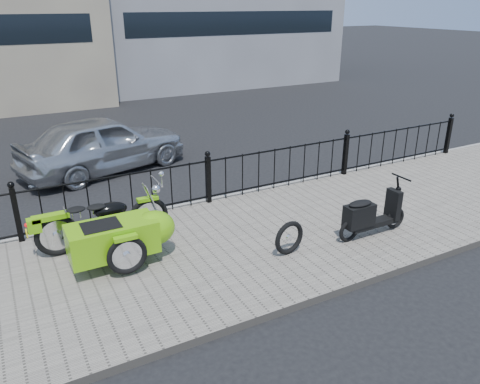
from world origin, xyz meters
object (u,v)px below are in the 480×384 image
motorcycle_sidecar (122,232)px  sedan_car (103,144)px  scooter (369,216)px  spare_tire (289,238)px

motorcycle_sidecar → sedan_car: (0.82, 4.69, 0.10)m
scooter → spare_tire: bearing=175.2°
scooter → sedan_car: (-3.11, 5.92, 0.19)m
spare_tire → sedan_car: bearing=105.0°
motorcycle_sidecar → scooter: scooter is taller
spare_tire → sedan_car: sedan_car is taller
motorcycle_sidecar → spare_tire: size_ratio=4.02×
spare_tire → scooter: bearing=-4.8°
scooter → sedan_car: 6.69m
sedan_car → motorcycle_sidecar: bearing=154.6°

